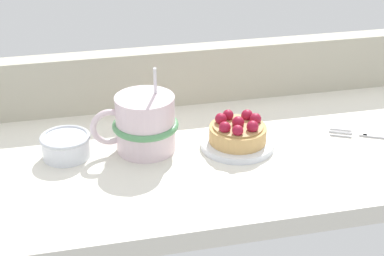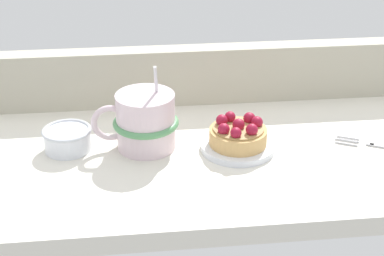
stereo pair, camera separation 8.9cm
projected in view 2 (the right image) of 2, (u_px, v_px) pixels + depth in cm
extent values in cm
cube|color=silver|center=(217.00, 157.00, 91.12)|extent=(85.67, 40.40, 2.93)
cube|color=#B2AD99|center=(202.00, 74.00, 104.16)|extent=(83.95, 4.04, 10.22)
cylinder|color=silver|center=(238.00, 146.00, 90.05)|extent=(11.52, 11.52, 1.03)
cylinder|color=silver|center=(238.00, 148.00, 90.17)|extent=(6.33, 6.33, 0.51)
cylinder|color=tan|center=(238.00, 136.00, 89.25)|extent=(8.89, 8.89, 2.46)
cylinder|color=#AB854F|center=(238.00, 128.00, 88.62)|extent=(7.82, 7.82, 0.30)
sphere|color=maroon|center=(239.00, 125.00, 88.33)|extent=(1.90, 1.90, 1.90)
sphere|color=maroon|center=(257.00, 123.00, 88.96)|extent=(1.84, 1.84, 1.84)
sphere|color=maroon|center=(249.00, 118.00, 90.32)|extent=(1.90, 1.90, 1.90)
sphere|color=maroon|center=(230.00, 117.00, 90.47)|extent=(1.74, 1.74, 1.74)
sphere|color=maroon|center=(222.00, 120.00, 89.37)|extent=(1.84, 1.84, 1.84)
sphere|color=maroon|center=(224.00, 129.00, 86.97)|extent=(1.83, 1.83, 1.83)
sphere|color=maroon|center=(236.00, 133.00, 85.81)|extent=(1.71, 1.71, 1.71)
sphere|color=maroon|center=(252.00, 130.00, 86.55)|extent=(1.85, 1.85, 1.85)
cylinder|color=silver|center=(146.00, 121.00, 88.98)|extent=(9.05, 9.05, 8.89)
torus|color=#569960|center=(146.00, 123.00, 89.08)|extent=(10.16, 10.16, 1.07)
torus|color=silver|center=(110.00, 123.00, 88.44)|extent=(5.93, 0.95, 5.93)
cylinder|color=silver|center=(156.00, 85.00, 87.19)|extent=(0.93, 2.68, 6.92)
cube|color=#B7B7BC|center=(370.00, 144.00, 91.22)|extent=(1.32, 1.04, 0.60)
cube|color=#B7B7BC|center=(348.00, 137.00, 93.20)|extent=(3.24, 1.77, 0.60)
cube|color=#B7B7BC|center=(348.00, 139.00, 92.59)|extent=(3.24, 1.77, 0.60)
cube|color=#B7B7BC|center=(347.00, 141.00, 91.97)|extent=(3.24, 1.77, 0.60)
cube|color=#B7B7BC|center=(346.00, 143.00, 91.36)|extent=(3.24, 1.77, 0.60)
cylinder|color=silver|center=(68.00, 140.00, 89.51)|extent=(7.16, 7.16, 3.25)
torus|color=silver|center=(67.00, 131.00, 88.76)|extent=(7.61, 7.61, 0.60)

